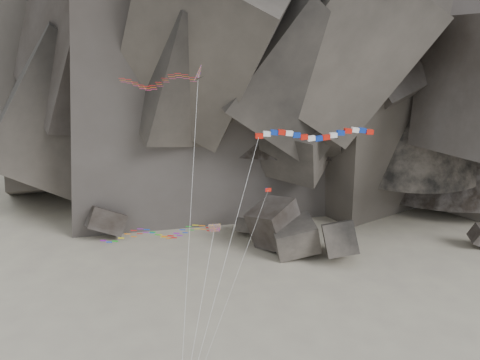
# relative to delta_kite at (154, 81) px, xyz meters

# --- Properties ---
(headland) EXTENTS (110.00, 70.00, 84.00)m
(headland) POSITION_rel_delta_kite_xyz_m (7.48, 65.48, 11.62)
(headland) COLOR #504941
(headland) RESTS_ON ground
(boulder_field) EXTENTS (72.46, 20.40, 9.39)m
(boulder_field) POSITION_rel_delta_kite_xyz_m (3.06, 28.63, -27.70)
(boulder_field) COLOR #47423F
(boulder_field) RESTS_ON ground
(delta_kite) EXTENTS (10.17, 16.26, 30.69)m
(delta_kite) POSITION_rel_delta_kite_xyz_m (0.00, 0.00, 0.00)
(delta_kite) COLOR red
(delta_kite) RESTS_ON ground
(banner_kite) EXTENTS (16.45, 13.83, 24.97)m
(banner_kite) POSITION_rel_delta_kite_xyz_m (16.46, -3.73, -4.55)
(banner_kite) COLOR red
(banner_kite) RESTS_ON ground
(parafoil_kite) EXTENTS (13.54, 13.65, 14.35)m
(parafoil_kite) POSITION_rel_delta_kite_xyz_m (-0.03, -2.63, -15.80)
(parafoil_kite) COLOR yellow
(parafoil_kite) RESTS_ON ground
(pennant_kite) EXTENTS (6.82, 13.23, 18.60)m
(pennant_kite) POSITION_rel_delta_kite_xyz_m (10.82, -5.25, -14.18)
(pennant_kite) COLOR red
(pennant_kite) RESTS_ON ground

